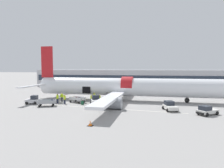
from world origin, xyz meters
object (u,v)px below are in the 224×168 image
object	(u,v)px
suitcase_on_tarmac_upright	(82,103)
baggage_tug_rear	(96,101)
baggage_tug_lead	(170,106)
baggage_tug_mid	(207,111)
baggage_cart_loading	(78,100)
ground_crew_marshal	(65,99)
airplane	(125,87)
ground_crew_loader_b	(91,98)
baggage_cart_queued	(47,103)
ground_crew_driver	(57,98)
ground_crew_loader_a	(62,97)
baggage_tug_spare	(33,100)
ground_crew_supervisor	(100,98)
ground_crew_helper	(94,97)

from	to	relation	value
suitcase_on_tarmac_upright	baggage_tug_rear	bearing A→B (deg)	8.09
baggage_tug_lead	baggage_tug_mid	xyz separation A→B (m)	(4.97, -2.02, -0.05)
baggage_cart_loading	ground_crew_marshal	distance (m)	2.68
baggage_cart_loading	suitcase_on_tarmac_upright	xyz separation A→B (m)	(1.75, -1.95, -0.23)
baggage_cart_loading	airplane	bearing A→B (deg)	27.46
baggage_tug_lead	ground_crew_loader_b	distance (m)	14.94
baggage_cart_queued	suitcase_on_tarmac_upright	size ratio (longest dim) A/B	4.95
ground_crew_driver	suitcase_on_tarmac_upright	distance (m)	5.22
baggage_tug_rear	ground_crew_marshal	world-z (taller)	ground_crew_marshal
ground_crew_loader_b	ground_crew_marshal	bearing A→B (deg)	-150.03
ground_crew_loader_b	ground_crew_marshal	size ratio (longest dim) A/B	0.89
baggage_tug_mid	ground_crew_driver	world-z (taller)	ground_crew_driver
baggage_tug_mid	ground_crew_loader_a	size ratio (longest dim) A/B	1.89
airplane	baggage_cart_queued	world-z (taller)	airplane
baggage_tug_lead	baggage_tug_spare	distance (m)	24.64
ground_crew_supervisor	suitcase_on_tarmac_upright	bearing A→B (deg)	-135.49
baggage_tug_lead	ground_crew_helper	world-z (taller)	ground_crew_helper
airplane	baggage_tug_rear	distance (m)	7.76
ground_crew_marshal	ground_crew_loader_a	bearing A→B (deg)	126.71
baggage_cart_queued	ground_crew_marshal	bearing A→B (deg)	51.68
baggage_tug_rear	ground_crew_driver	xyz separation A→B (m)	(-7.63, 0.06, 0.23)
baggage_tug_spare	baggage_cart_queued	distance (m)	4.14
baggage_cart_queued	ground_crew_driver	world-z (taller)	ground_crew_driver
baggage_cart_queued	ground_crew_supervisor	distance (m)	9.58
ground_crew_supervisor	ground_crew_loader_b	bearing A→B (deg)	-177.63
baggage_tug_rear	ground_crew_loader_b	distance (m)	2.61
ground_crew_loader_a	baggage_tug_mid	bearing A→B (deg)	-13.13
baggage_tug_mid	baggage_tug_rear	world-z (taller)	baggage_tug_rear
baggage_tug_lead	ground_crew_helper	xyz separation A→B (m)	(-14.31, 5.73, 0.32)
ground_crew_supervisor	suitcase_on_tarmac_upright	world-z (taller)	ground_crew_supervisor
baggage_tug_lead	suitcase_on_tarmac_upright	world-z (taller)	baggage_tug_lead
baggage_cart_queued	ground_crew_driver	distance (m)	3.11
baggage_cart_queued	suitcase_on_tarmac_upright	bearing A→B (deg)	25.77
baggage_tug_mid	ground_crew_supervisor	world-z (taller)	ground_crew_supervisor
baggage_tug_lead	airplane	bearing A→B (deg)	136.33
baggage_tug_spare	baggage_cart_queued	world-z (taller)	baggage_tug_spare
baggage_tug_spare	baggage_cart_loading	size ratio (longest dim) A/B	0.66
ground_crew_driver	ground_crew_helper	xyz separation A→B (m)	(6.14, 3.70, -0.01)
ground_crew_marshal	suitcase_on_tarmac_upright	size ratio (longest dim) A/B	2.24
baggage_tug_mid	baggage_cart_loading	bearing A→B (deg)	165.71
baggage_tug_mid	suitcase_on_tarmac_upright	size ratio (longest dim) A/B	4.21
baggage_cart_loading	baggage_tug_spare	bearing A→B (deg)	-157.81
baggage_tug_lead	ground_crew_helper	distance (m)	15.42
baggage_cart_queued	baggage_tug_rear	bearing A→B (deg)	20.69
ground_crew_supervisor	baggage_cart_loading	bearing A→B (deg)	-172.56
ground_crew_marshal	suitcase_on_tarmac_upright	world-z (taller)	ground_crew_marshal
baggage_cart_queued	ground_crew_marshal	distance (m)	3.32
baggage_cart_loading	ground_crew_supervisor	distance (m)	4.35
airplane	ground_crew_marshal	xyz separation A→B (m)	(-10.31, -6.49, -1.79)
baggage_cart_queued	ground_crew_loader_a	bearing A→B (deg)	86.72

